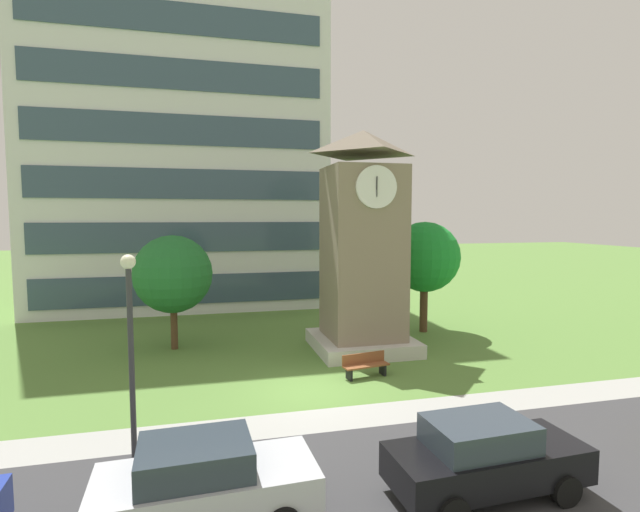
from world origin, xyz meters
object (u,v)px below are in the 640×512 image
Objects in this scene: parked_car_black at (485,456)px; parked_car_silver at (204,482)px; park_bench at (365,365)px; clock_tower at (363,254)px; street_lamp at (130,331)px; tree_streetside at (173,274)px; tree_by_building at (425,257)px.

parked_car_silver is at bearing 175.74° from parked_car_black.
clock_tower is at bearing 72.89° from park_bench.
street_lamp is 10.11m from tree_streetside.
clock_tower is 1.92× the size of street_lamp.
clock_tower is 1.89× the size of tree_streetside.
tree_by_building is 15.17m from parked_car_black.
clock_tower is 1.70× the size of tree_by_building.
park_bench is 0.36× the size of street_lamp.
parked_car_silver is at bearing -128.69° from park_bench.
clock_tower reaches higher than parked_car_black.
tree_by_building is at bearing 1.26° from tree_streetside.
parked_car_black is at bearing -111.20° from tree_by_building.
parked_car_silver is 5.92m from parked_car_black.
parked_car_black is (-1.14, -11.44, -3.52)m from clock_tower.
parked_car_silver is at bearing -130.06° from tree_by_building.
tree_by_building is (5.34, 5.99, 3.47)m from park_bench.
parked_car_black reaches higher than park_bench.
parked_car_black is (7.60, -3.48, -2.38)m from street_lamp.
tree_by_building reaches higher than street_lamp.
parked_car_silver reaches higher than park_bench.
tree_streetside is 0.90× the size of tree_by_building.
park_bench is 9.67m from tree_streetside.
tree_by_building is 17.79m from parked_car_silver.
park_bench is 0.36× the size of tree_streetside.
clock_tower is at bearing -14.46° from tree_streetside.
street_lamp is at bearing -137.68° from clock_tower.
park_bench is 0.32× the size of tree_by_building.
street_lamp is 1.17× the size of parked_car_silver.
parked_car_silver is (-7.04, -11.00, -3.51)m from clock_tower.
street_lamp is at bearing -150.15° from park_bench.
street_lamp is 1.17× the size of parked_car_black.
park_bench is 0.42× the size of parked_car_black.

